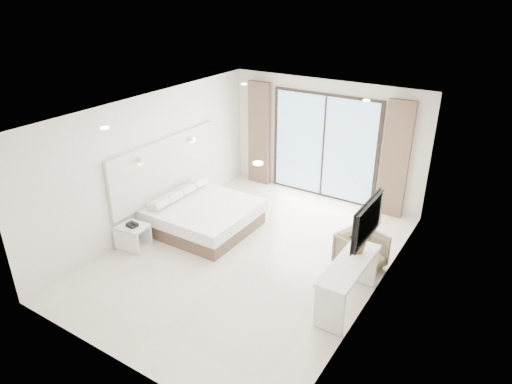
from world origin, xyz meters
TOP-DOWN VIEW (x-y plane):
  - ground at (0.00, 0.00)m, footprint 6.20×6.20m
  - room_shell at (-0.20, 0.78)m, footprint 4.62×6.22m
  - bed at (-1.35, 0.33)m, footprint 1.92×1.83m
  - nightstand at (-1.97, -0.96)m, footprint 0.57×0.49m
  - phone at (-1.95, -0.98)m, footprint 0.20×0.16m
  - console_desk at (2.04, -0.40)m, footprint 0.47×1.51m
  - plant at (2.04, -0.02)m, footprint 0.45×0.48m
  - armchair at (1.85, 0.70)m, footprint 0.86×0.88m

SIDE VIEW (x-z plane):
  - ground at x=0.00m, z-range 0.00..0.00m
  - nightstand at x=-1.97m, z-range 0.00..0.47m
  - bed at x=-1.35m, z-range -0.05..0.62m
  - armchair at x=1.85m, z-range 0.00..0.72m
  - phone at x=-1.95m, z-range 0.48..0.54m
  - console_desk at x=2.04m, z-range 0.17..0.94m
  - plant at x=2.04m, z-range 0.77..1.07m
  - room_shell at x=-0.20m, z-range 0.22..2.94m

